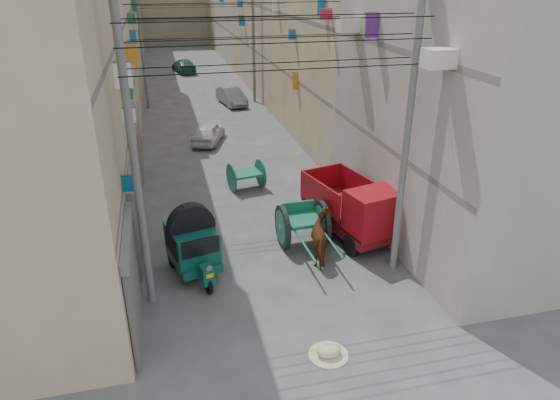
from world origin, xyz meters
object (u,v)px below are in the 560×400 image
object	(u,v)px
distant_car_grey	(231,96)
auto_rickshaw	(193,243)
second_cart	(246,175)
horse	(324,238)
distant_car_green	(184,66)
distant_car_white	(208,132)
feed_sack	(329,350)
tonga_cart	(303,224)
mini_truck	(357,213)

from	to	relation	value
distant_car_grey	auto_rickshaw	bearing A→B (deg)	-111.95
second_cart	horse	distance (m)	6.20
distant_car_green	distant_car_white	bearing A→B (deg)	80.93
distant_car_grey	distant_car_white	bearing A→B (deg)	-117.34
feed_sack	tonga_cart	bearing A→B (deg)	80.68
second_cart	horse	xyz separation A→B (m)	(1.37, -6.05, 0.11)
horse	distant_car_white	distance (m)	12.85
auto_rickshaw	second_cart	bearing A→B (deg)	52.27
tonga_cart	distant_car_white	size ratio (longest dim) A/B	1.02
second_cart	distant_car_white	size ratio (longest dim) A/B	0.48
distant_car_green	second_cart	bearing A→B (deg)	82.73
tonga_cart	feed_sack	distance (m)	5.35
auto_rickshaw	second_cart	size ratio (longest dim) A/B	1.63
distant_car_white	feed_sack	bearing A→B (deg)	112.60
mini_truck	distant_car_white	xyz separation A→B (m)	(-3.63, 11.75, -0.46)
tonga_cart	auto_rickshaw	bearing A→B (deg)	-168.83
mini_truck	second_cart	xyz separation A→B (m)	(-2.80, 5.14, -0.37)
distant_car_grey	feed_sack	bearing A→B (deg)	-103.59
feed_sack	distant_car_green	world-z (taller)	distant_car_green
tonga_cart	feed_sack	size ratio (longest dim) A/B	5.51
distant_car_white	mini_truck	bearing A→B (deg)	126.54
second_cart	distant_car_green	world-z (taller)	second_cart
auto_rickshaw	distant_car_white	distance (m)	12.59
auto_rickshaw	distant_car_green	size ratio (longest dim) A/B	0.64
second_cart	tonga_cart	bearing A→B (deg)	-89.30
auto_rickshaw	second_cart	distance (m)	6.42
feed_sack	horse	size ratio (longest dim) A/B	0.34
horse	distant_car_white	xyz separation A→B (m)	(-2.20, 12.66, -0.20)
feed_sack	auto_rickshaw	bearing A→B (deg)	122.07
horse	feed_sack	bearing A→B (deg)	84.88
mini_truck	distant_car_grey	size ratio (longest dim) A/B	1.15
distant_car_grey	horse	bearing A→B (deg)	-100.80
second_cart	distant_car_grey	distance (m)	14.55
distant_car_green	feed_sack	bearing A→B (deg)	82.50
tonga_cart	second_cart	xyz separation A→B (m)	(-0.98, 5.01, -0.12)
distant_car_white	distant_car_grey	size ratio (longest dim) A/B	0.92
auto_rickshaw	mini_truck	world-z (taller)	mini_truck
second_cart	distant_car_white	xyz separation A→B (m)	(-0.83, 6.61, -0.09)
mini_truck	distant_car_green	distance (m)	32.76
auto_rickshaw	distant_car_green	world-z (taller)	auto_rickshaw
mini_truck	distant_car_white	size ratio (longest dim) A/B	1.25
feed_sack	distant_car_white	bearing A→B (deg)	93.23
distant_car_green	horse	bearing A→B (deg)	84.80
feed_sack	mini_truck	bearing A→B (deg)	62.36
feed_sack	distant_car_green	size ratio (longest dim) A/B	0.15
feed_sack	distant_car_green	xyz separation A→B (m)	(-0.85, 37.68, 0.42)
tonga_cart	mini_truck	distance (m)	1.84
distant_car_green	tonga_cart	bearing A→B (deg)	84.23
tonga_cart	mini_truck	size ratio (longest dim) A/B	0.81
mini_truck	horse	distance (m)	1.71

